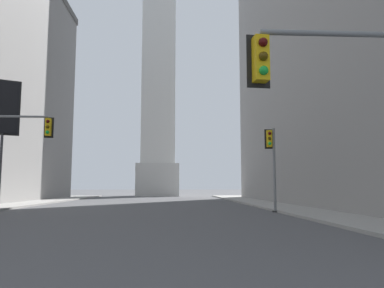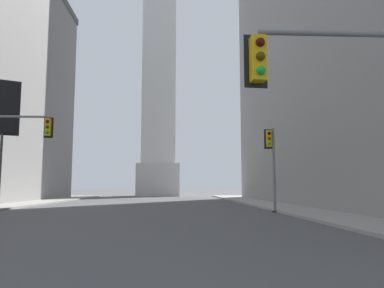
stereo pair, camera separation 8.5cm
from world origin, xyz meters
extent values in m
cube|color=gray|center=(11.74, 23.59, 0.07)|extent=(5.00, 78.62, 0.15)
cube|color=silver|center=(0.00, 65.52, 2.79)|extent=(7.32, 7.32, 5.57)
cube|color=silver|center=(0.00, 65.52, 29.91)|extent=(5.85, 5.85, 48.67)
cylinder|color=slate|center=(6.92, 7.79, 5.37)|extent=(4.73, 0.14, 0.14)
cube|color=#E5B20F|center=(4.55, 7.79, 4.70)|extent=(0.37, 0.37, 1.10)
cube|color=black|center=(4.53, 7.97, 4.70)|extent=(0.58, 0.09, 1.32)
sphere|color=#410907|center=(4.57, 7.60, 5.04)|extent=(0.22, 0.22, 0.22)
sphere|color=#483506|center=(4.57, 7.60, 4.70)|extent=(0.22, 0.22, 0.22)
sphere|color=green|center=(4.57, 7.60, 4.36)|extent=(0.22, 0.22, 0.22)
cylinder|color=slate|center=(9.19, 23.60, 2.76)|extent=(0.18, 0.18, 5.53)
cylinder|color=#262626|center=(9.19, 23.60, 0.05)|extent=(0.40, 0.40, 0.10)
cube|color=#E5B20F|center=(8.90, 23.60, 4.83)|extent=(0.37, 0.37, 1.10)
cube|color=black|center=(8.92, 23.78, 4.83)|extent=(0.58, 0.09, 1.32)
sphere|color=#410907|center=(8.88, 23.41, 5.17)|extent=(0.22, 0.22, 0.22)
sphere|color=#483506|center=(8.88, 23.41, 4.83)|extent=(0.22, 0.22, 0.22)
sphere|color=green|center=(8.88, 23.41, 4.49)|extent=(0.22, 0.22, 0.22)
cylinder|color=slate|center=(-7.37, 23.13, 6.07)|extent=(3.94, 0.14, 0.14)
cube|color=#E5B20F|center=(-5.40, 23.13, 5.40)|extent=(0.37, 0.37, 1.10)
cube|color=black|center=(-5.42, 23.31, 5.40)|extent=(0.58, 0.08, 1.32)
sphere|color=#410907|center=(-5.38, 22.94, 5.75)|extent=(0.22, 0.22, 0.22)
sphere|color=#483506|center=(-5.38, 22.94, 5.40)|extent=(0.22, 0.22, 0.22)
sphere|color=green|center=(-5.38, 22.94, 5.06)|extent=(0.22, 0.22, 0.22)
cylinder|color=#3F3F42|center=(-9.44, 25.84, 2.69)|extent=(0.18, 0.18, 5.37)
camera|label=1|loc=(2.46, -0.73, 1.68)|focal=35.00mm
camera|label=2|loc=(2.54, -0.74, 1.68)|focal=35.00mm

